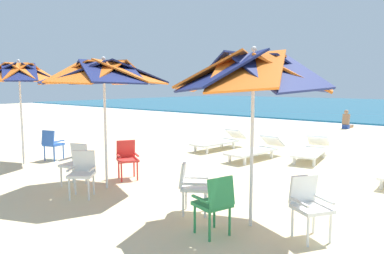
% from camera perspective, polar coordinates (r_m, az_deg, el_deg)
% --- Properties ---
extents(ground_plane, '(80.00, 80.00, 0.00)m').
position_cam_1_polar(ground_plane, '(8.13, 24.00, -8.99)').
color(ground_plane, beige).
extents(beach_umbrella_0, '(2.36, 2.36, 2.66)m').
position_cam_1_polar(beach_umbrella_0, '(5.33, 9.65, 8.27)').
color(beach_umbrella_0, silver).
rests_on(beach_umbrella_0, ground).
extents(plastic_chair_0, '(0.62, 0.61, 0.87)m').
position_cam_1_polar(plastic_chair_0, '(5.32, 17.92, -11.34)').
color(plastic_chair_0, white).
rests_on(plastic_chair_0, ground).
extents(plastic_chair_1, '(0.63, 0.62, 0.87)m').
position_cam_1_polar(plastic_chair_1, '(6.00, -0.15, -8.96)').
color(plastic_chair_1, white).
rests_on(plastic_chair_1, ground).
extents(plastic_chair_2, '(0.56, 0.54, 0.87)m').
position_cam_1_polar(plastic_chair_2, '(5.14, 3.67, -11.66)').
color(plastic_chair_2, '#2D8C4C').
rests_on(plastic_chair_2, ground).
extents(beach_umbrella_1, '(2.59, 2.59, 2.67)m').
position_cam_1_polar(beach_umbrella_1, '(7.46, -13.73, 8.19)').
color(beach_umbrella_1, silver).
rests_on(beach_umbrella_1, ground).
extents(plastic_chair_3, '(0.63, 0.63, 0.87)m').
position_cam_1_polar(plastic_chair_3, '(7.19, -16.90, -6.63)').
color(plastic_chair_3, white).
rests_on(plastic_chair_3, ground).
extents(plastic_chair_4, '(0.62, 0.60, 0.87)m').
position_cam_1_polar(plastic_chair_4, '(8.30, -10.20, -4.67)').
color(plastic_chair_4, red).
rests_on(plastic_chair_4, ground).
extents(plastic_chair_5, '(0.55, 0.57, 0.87)m').
position_cam_1_polar(plastic_chair_5, '(8.07, -17.89, -5.22)').
color(plastic_chair_5, white).
rests_on(plastic_chair_5, ground).
extents(beach_umbrella_2, '(2.04, 2.04, 2.78)m').
position_cam_1_polar(beach_umbrella_2, '(10.57, -25.61, 7.58)').
color(beach_umbrella_2, silver).
rests_on(beach_umbrella_2, ground).
extents(plastic_chair_6, '(0.55, 0.57, 0.87)m').
position_cam_1_polar(plastic_chair_6, '(10.86, -21.23, -2.35)').
color(plastic_chair_6, blue).
rests_on(plastic_chair_6, ground).
extents(sun_lounger_1, '(0.97, 2.22, 0.62)m').
position_cam_1_polar(sun_lounger_1, '(10.78, 18.33, -3.46)').
color(sun_lounger_1, white).
rests_on(sun_lounger_1, ground).
extents(sun_lounger_2, '(0.81, 2.19, 0.62)m').
position_cam_1_polar(sun_lounger_2, '(10.47, 10.01, -3.52)').
color(sun_lounger_2, white).
rests_on(sun_lounger_2, ground).
extents(sun_lounger_3, '(0.82, 2.19, 0.62)m').
position_cam_1_polar(sun_lounger_3, '(11.90, 4.28, -2.21)').
color(sun_lounger_3, white).
rests_on(sun_lounger_3, ground).
extents(beachgoer_seated, '(0.30, 0.93, 0.92)m').
position_cam_1_polar(beachgoer_seated, '(19.15, 23.23, 0.66)').
color(beachgoer_seated, '#2D4CA5').
rests_on(beachgoer_seated, ground).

